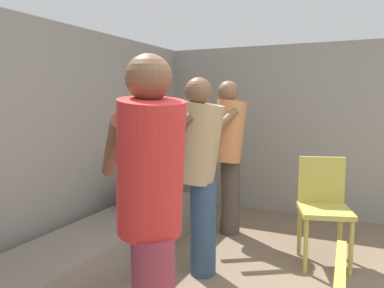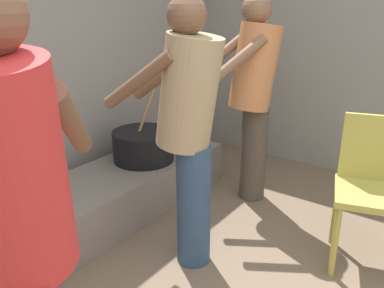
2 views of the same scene
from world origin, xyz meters
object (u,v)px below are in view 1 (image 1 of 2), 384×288
at_px(cook_in_tan_shirt, 199,164).
at_px(chair_olive, 323,205).
at_px(cook_in_red_shirt, 151,204).
at_px(cook_in_orange_shirt, 228,148).
at_px(cooking_pot_main, 146,195).

distance_m(cook_in_tan_shirt, chair_olive, 1.13).
relative_size(cook_in_red_shirt, cook_in_orange_shirt, 1.01).
xyz_separation_m(cooking_pot_main, chair_olive, (0.19, -1.61, 0.05)).
distance_m(cook_in_red_shirt, chair_olive, 1.92).
height_order(cooking_pot_main, cook_in_red_shirt, cook_in_red_shirt).
bearing_deg(chair_olive, cook_in_orange_shirt, 72.41).
relative_size(cooking_pot_main, cook_in_orange_shirt, 0.44).
bearing_deg(cook_in_tan_shirt, cooking_pot_main, 59.93).
xyz_separation_m(cook_in_tan_shirt, cook_in_red_shirt, (-1.16, -0.27, 0.02)).
xyz_separation_m(cook_in_tan_shirt, cook_in_orange_shirt, (0.93, 0.09, 0.01)).
relative_size(cooking_pot_main, cook_in_red_shirt, 0.44).
distance_m(cook_in_red_shirt, cook_in_orange_shirt, 2.12).
bearing_deg(chair_olive, cook_in_red_shirt, 161.78).
height_order(cook_in_orange_shirt, chair_olive, cook_in_orange_shirt).
relative_size(cook_in_tan_shirt, cook_in_red_shirt, 0.98).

